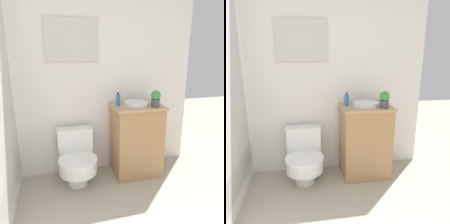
% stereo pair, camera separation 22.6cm
% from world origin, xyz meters
% --- Properties ---
extents(wall_back, '(3.33, 0.07, 2.50)m').
position_xyz_m(wall_back, '(0.00, 2.41, 1.26)').
color(wall_back, white).
rests_on(wall_back, ground_plane).
extents(toilet, '(0.42, 0.53, 0.61)m').
position_xyz_m(toilet, '(0.14, 2.12, 0.30)').
color(toilet, white).
rests_on(toilet, ground_plane).
extents(vanity, '(0.58, 0.45, 0.87)m').
position_xyz_m(vanity, '(0.87, 2.15, 0.44)').
color(vanity, '#AD7F51').
rests_on(vanity, ground_plane).
extents(sink, '(0.30, 0.34, 0.13)m').
position_xyz_m(sink, '(0.87, 2.17, 0.89)').
color(sink, white).
rests_on(sink, vanity).
extents(soap_bottle, '(0.05, 0.05, 0.15)m').
position_xyz_m(soap_bottle, '(0.65, 2.19, 0.93)').
color(soap_bottle, '#2D6BB2').
rests_on(soap_bottle, vanity).
extents(potted_plant, '(0.11, 0.11, 0.19)m').
position_xyz_m(potted_plant, '(1.04, 2.02, 0.97)').
color(potted_plant, '#4C4C51').
rests_on(potted_plant, vanity).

